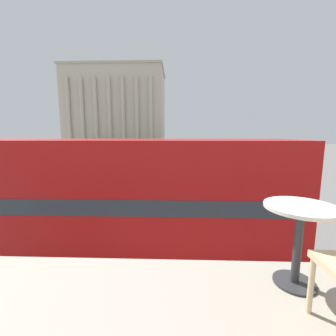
{
  "coord_description": "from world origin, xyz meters",
  "views": [
    {
      "loc": [
        -0.17,
        -2.24,
        4.38
      ],
      "look_at": [
        -0.8,
        15.75,
        1.66
      ],
      "focal_mm": 24.0,
      "sensor_mm": 36.0,
      "label": 1
    }
  ],
  "objects_px": {
    "car_maroon": "(123,170)",
    "pedestrian_black": "(176,163)",
    "plaza_building_left": "(118,111)",
    "cafe_dining_table": "(299,227)",
    "traffic_light_mid": "(115,158)",
    "double_decker_bus": "(121,199)",
    "car_silver": "(185,184)",
    "pedestrian_blue": "(302,177)",
    "traffic_light_near": "(229,168)",
    "traffic_light_far": "(163,154)"
  },
  "relations": [
    {
      "from": "car_maroon",
      "to": "pedestrian_black",
      "type": "relative_size",
      "value": 2.58
    },
    {
      "from": "plaza_building_left",
      "to": "pedestrian_black",
      "type": "xyz_separation_m",
      "value": [
        15.45,
        -33.3,
        -9.43
      ]
    },
    {
      "from": "cafe_dining_table",
      "to": "traffic_light_mid",
      "type": "relative_size",
      "value": 0.19
    },
    {
      "from": "traffic_light_mid",
      "to": "pedestrian_black",
      "type": "bearing_deg",
      "value": 60.94
    },
    {
      "from": "double_decker_bus",
      "to": "car_silver",
      "type": "bearing_deg",
      "value": 71.65
    },
    {
      "from": "pedestrian_blue",
      "to": "traffic_light_mid",
      "type": "bearing_deg",
      "value": -75.4
    },
    {
      "from": "cafe_dining_table",
      "to": "pedestrian_blue",
      "type": "distance_m",
      "value": 18.93
    },
    {
      "from": "pedestrian_black",
      "to": "car_maroon",
      "type": "bearing_deg",
      "value": 144.95
    },
    {
      "from": "double_decker_bus",
      "to": "pedestrian_blue",
      "type": "distance_m",
      "value": 16.62
    },
    {
      "from": "traffic_light_near",
      "to": "traffic_light_mid",
      "type": "xyz_separation_m",
      "value": [
        -7.8,
        6.25,
        -0.17
      ]
    },
    {
      "from": "cafe_dining_table",
      "to": "pedestrian_black",
      "type": "relative_size",
      "value": 0.45
    },
    {
      "from": "pedestrian_black",
      "to": "pedestrian_blue",
      "type": "bearing_deg",
      "value": -112.0
    },
    {
      "from": "traffic_light_mid",
      "to": "car_silver",
      "type": "bearing_deg",
      "value": -16.93
    },
    {
      "from": "traffic_light_mid",
      "to": "traffic_light_far",
      "type": "bearing_deg",
      "value": 60.28
    },
    {
      "from": "traffic_light_near",
      "to": "car_silver",
      "type": "distance_m",
      "value": 5.37
    },
    {
      "from": "pedestrian_blue",
      "to": "plaza_building_left",
      "type": "bearing_deg",
      "value": -134.88
    },
    {
      "from": "plaza_building_left",
      "to": "car_maroon",
      "type": "distance_m",
      "value": 39.8
    },
    {
      "from": "car_silver",
      "to": "pedestrian_blue",
      "type": "relative_size",
      "value": 2.48
    },
    {
      "from": "plaza_building_left",
      "to": "traffic_light_mid",
      "type": "distance_m",
      "value": 44.33
    },
    {
      "from": "traffic_light_mid",
      "to": "pedestrian_blue",
      "type": "bearing_deg",
      "value": 0.77
    },
    {
      "from": "double_decker_bus",
      "to": "pedestrian_black",
      "type": "height_order",
      "value": "double_decker_bus"
    },
    {
      "from": "double_decker_bus",
      "to": "plaza_building_left",
      "type": "bearing_deg",
      "value": 100.13
    },
    {
      "from": "car_maroon",
      "to": "traffic_light_far",
      "type": "bearing_deg",
      "value": -68.52
    },
    {
      "from": "double_decker_bus",
      "to": "pedestrian_blue",
      "type": "xyz_separation_m",
      "value": [
        11.95,
        11.46,
        -1.38
      ]
    },
    {
      "from": "plaza_building_left",
      "to": "traffic_light_far",
      "type": "bearing_deg",
      "value": -68.73
    },
    {
      "from": "double_decker_bus",
      "to": "car_silver",
      "type": "distance_m",
      "value": 9.98
    },
    {
      "from": "car_maroon",
      "to": "pedestrian_blue",
      "type": "distance_m",
      "value": 16.45
    },
    {
      "from": "traffic_light_mid",
      "to": "cafe_dining_table",
      "type": "bearing_deg",
      "value": -69.49
    },
    {
      "from": "car_maroon",
      "to": "cafe_dining_table",
      "type": "bearing_deg",
      "value": -158.59
    },
    {
      "from": "car_silver",
      "to": "car_maroon",
      "type": "height_order",
      "value": "same"
    },
    {
      "from": "car_silver",
      "to": "car_maroon",
      "type": "xyz_separation_m",
      "value": [
        -6.17,
        6.75,
        0.0
      ]
    },
    {
      "from": "double_decker_bus",
      "to": "car_maroon",
      "type": "distance_m",
      "value": 16.8
    },
    {
      "from": "traffic_light_mid",
      "to": "pedestrian_black",
      "type": "distance_m",
      "value": 10.47
    },
    {
      "from": "double_decker_bus",
      "to": "pedestrian_black",
      "type": "relative_size",
      "value": 6.54
    },
    {
      "from": "double_decker_bus",
      "to": "pedestrian_black",
      "type": "distance_m",
      "value": 20.44
    },
    {
      "from": "car_maroon",
      "to": "pedestrian_blue",
      "type": "relative_size",
      "value": 2.48
    },
    {
      "from": "plaza_building_left",
      "to": "car_maroon",
      "type": "bearing_deg",
      "value": -75.14
    },
    {
      "from": "cafe_dining_table",
      "to": "traffic_light_mid",
      "type": "xyz_separation_m",
      "value": [
        -6.04,
        16.16,
        -1.12
      ]
    },
    {
      "from": "traffic_light_mid",
      "to": "car_silver",
      "type": "distance_m",
      "value": 6.17
    },
    {
      "from": "pedestrian_black",
      "to": "traffic_light_far",
      "type": "bearing_deg",
      "value": 171.53
    },
    {
      "from": "traffic_light_mid",
      "to": "car_maroon",
      "type": "relative_size",
      "value": 0.89
    },
    {
      "from": "traffic_light_near",
      "to": "traffic_light_mid",
      "type": "bearing_deg",
      "value": 141.32
    },
    {
      "from": "cafe_dining_table",
      "to": "traffic_light_far",
      "type": "bearing_deg",
      "value": 96.2
    },
    {
      "from": "traffic_light_far",
      "to": "pedestrian_black",
      "type": "bearing_deg",
      "value": 62.49
    },
    {
      "from": "cafe_dining_table",
      "to": "pedestrian_black",
      "type": "distance_m",
      "value": 25.37
    },
    {
      "from": "pedestrian_blue",
      "to": "traffic_light_near",
      "type": "bearing_deg",
      "value": -35.08
    },
    {
      "from": "traffic_light_far",
      "to": "plaza_building_left",
      "type": "bearing_deg",
      "value": 111.27
    },
    {
      "from": "traffic_light_far",
      "to": "pedestrian_blue",
      "type": "bearing_deg",
      "value": -27.8
    },
    {
      "from": "double_decker_bus",
      "to": "plaza_building_left",
      "type": "xyz_separation_m",
      "value": [
        -13.67,
        53.61,
        8.0
      ]
    },
    {
      "from": "plaza_building_left",
      "to": "traffic_light_far",
      "type": "xyz_separation_m",
      "value": [
        14.03,
        -36.04,
        -8.09
      ]
    }
  ]
}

